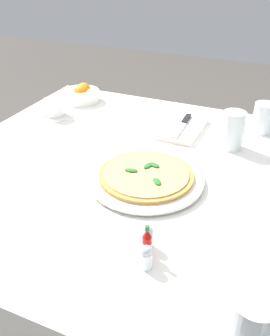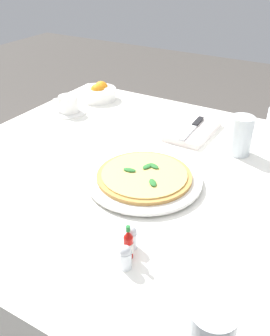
% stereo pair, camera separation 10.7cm
% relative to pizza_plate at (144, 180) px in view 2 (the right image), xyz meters
% --- Properties ---
extents(ground_plane, '(8.00, 8.00, 0.00)m').
position_rel_pizza_plate_xyz_m(ground_plane, '(-0.05, -0.09, -0.75)').
color(ground_plane, '#4C4742').
extents(dining_table, '(1.09, 1.09, 0.74)m').
position_rel_pizza_plate_xyz_m(dining_table, '(-0.05, -0.09, -0.14)').
color(dining_table, white).
rests_on(dining_table, ground_plane).
extents(pizza_plate, '(0.32, 0.32, 0.02)m').
position_rel_pizza_plate_xyz_m(pizza_plate, '(0.00, 0.00, 0.00)').
color(pizza_plate, white).
rests_on(pizza_plate, dining_table).
extents(pizza, '(0.26, 0.26, 0.02)m').
position_rel_pizza_plate_xyz_m(pizza, '(-0.00, 0.00, 0.01)').
color(pizza, '#C68E47').
rests_on(pizza, pizza_plate).
extents(coffee_cup_near_left, '(0.13, 0.13, 0.07)m').
position_rel_pizza_plate_xyz_m(coffee_cup_near_left, '(-0.28, -0.49, 0.02)').
color(coffee_cup_near_left, white).
rests_on(coffee_cup_near_left, dining_table).
extents(water_glass_left_edge, '(0.07, 0.07, 0.12)m').
position_rel_pizza_plate_xyz_m(water_glass_left_edge, '(-0.30, 0.17, 0.04)').
color(water_glass_left_edge, white).
rests_on(water_glass_left_edge, dining_table).
extents(napkin_folded, '(0.22, 0.13, 0.02)m').
position_rel_pizza_plate_xyz_m(napkin_folded, '(-0.36, -0.01, -0.00)').
color(napkin_folded, white).
rests_on(napkin_folded, dining_table).
extents(dinner_knife, '(0.20, 0.03, 0.01)m').
position_rel_pizza_plate_xyz_m(dinner_knife, '(-0.35, -0.01, 0.01)').
color(dinner_knife, silver).
rests_on(dinner_knife, napkin_folded).
extents(citrus_bowl, '(0.15, 0.15, 0.07)m').
position_rel_pizza_plate_xyz_m(citrus_bowl, '(-0.46, -0.48, 0.02)').
color(citrus_bowl, white).
rests_on(citrus_bowl, dining_table).
extents(hot_sauce_bottle, '(0.02, 0.02, 0.08)m').
position_rel_pizza_plate_xyz_m(hot_sauce_bottle, '(0.26, 0.11, 0.02)').
color(hot_sauce_bottle, '#B7140F').
rests_on(hot_sauce_bottle, dining_table).
extents(salt_shaker, '(0.03, 0.03, 0.06)m').
position_rel_pizza_plate_xyz_m(salt_shaker, '(0.29, 0.12, 0.01)').
color(salt_shaker, white).
rests_on(salt_shaker, dining_table).
extents(pepper_shaker, '(0.03, 0.03, 0.06)m').
position_rel_pizza_plate_xyz_m(pepper_shaker, '(0.23, 0.10, 0.01)').
color(pepper_shaker, white).
rests_on(pepper_shaker, dining_table).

